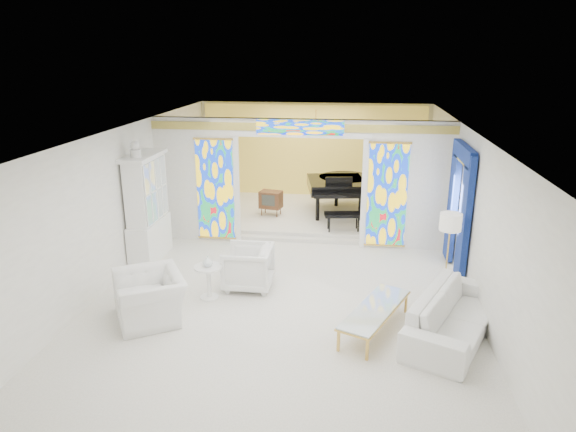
# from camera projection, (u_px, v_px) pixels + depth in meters

# --- Properties ---
(floor) EXTENTS (12.00, 12.00, 0.00)m
(floor) POSITION_uv_depth(u_px,v_px,m) (289.00, 276.00, 10.65)
(floor) COLOR white
(floor) RESTS_ON ground
(ceiling) EXTENTS (7.00, 12.00, 0.02)m
(ceiling) POSITION_uv_depth(u_px,v_px,m) (289.00, 132.00, 9.74)
(ceiling) COLOR white
(ceiling) RESTS_ON wall_back
(wall_back) EXTENTS (7.00, 0.02, 3.00)m
(wall_back) POSITION_uv_depth(u_px,v_px,m) (314.00, 152.00, 15.86)
(wall_back) COLOR white
(wall_back) RESTS_ON floor
(wall_front) EXTENTS (7.00, 0.02, 3.00)m
(wall_front) POSITION_uv_depth(u_px,v_px,m) (204.00, 401.00, 4.53)
(wall_front) COLOR white
(wall_front) RESTS_ON floor
(wall_left) EXTENTS (0.02, 12.00, 3.00)m
(wall_left) POSITION_uv_depth(u_px,v_px,m) (122.00, 201.00, 10.62)
(wall_left) COLOR white
(wall_left) RESTS_ON floor
(wall_right) EXTENTS (0.02, 12.00, 3.00)m
(wall_right) POSITION_uv_depth(u_px,v_px,m) (471.00, 214.00, 9.77)
(wall_right) COLOR white
(wall_right) RESTS_ON floor
(partition_wall) EXTENTS (7.00, 0.22, 3.00)m
(partition_wall) POSITION_uv_depth(u_px,v_px,m) (300.00, 177.00, 12.03)
(partition_wall) COLOR white
(partition_wall) RESTS_ON floor
(stained_glass_left) EXTENTS (0.90, 0.04, 2.40)m
(stained_glass_left) POSITION_uv_depth(u_px,v_px,m) (215.00, 190.00, 12.29)
(stained_glass_left) COLOR gold
(stained_glass_left) RESTS_ON partition_wall
(stained_glass_right) EXTENTS (0.90, 0.04, 2.40)m
(stained_glass_right) POSITION_uv_depth(u_px,v_px,m) (387.00, 195.00, 11.79)
(stained_glass_right) COLOR gold
(stained_glass_right) RESTS_ON partition_wall
(stained_glass_transom) EXTENTS (2.00, 0.04, 0.34)m
(stained_glass_transom) POSITION_uv_depth(u_px,v_px,m) (300.00, 128.00, 11.58)
(stained_glass_transom) COLOR gold
(stained_glass_transom) RESTS_ON partition_wall
(alcove_platform) EXTENTS (6.80, 3.80, 0.18)m
(alcove_platform) POSITION_uv_depth(u_px,v_px,m) (308.00, 214.00, 14.50)
(alcove_platform) COLOR white
(alcove_platform) RESTS_ON floor
(gold_curtain_back) EXTENTS (6.70, 0.10, 2.90)m
(gold_curtain_back) POSITION_uv_depth(u_px,v_px,m) (313.00, 153.00, 15.75)
(gold_curtain_back) COLOR #F8DD56
(gold_curtain_back) RESTS_ON wall_back
(chandelier) EXTENTS (0.48, 0.48, 0.30)m
(chandelier) POSITION_uv_depth(u_px,v_px,m) (316.00, 127.00, 13.63)
(chandelier) COLOR gold
(chandelier) RESTS_ON ceiling
(blue_drapes) EXTENTS (0.14, 1.85, 2.65)m
(blue_drapes) POSITION_uv_depth(u_px,v_px,m) (459.00, 200.00, 10.42)
(blue_drapes) COLOR navy
(blue_drapes) RESTS_ON wall_right
(china_cabinet) EXTENTS (0.56, 1.46, 2.72)m
(china_cabinet) POSITION_uv_depth(u_px,v_px,m) (148.00, 209.00, 11.25)
(china_cabinet) COLOR white
(china_cabinet) RESTS_ON floor
(armchair_left) EXTENTS (1.58, 1.64, 0.81)m
(armchair_left) POSITION_uv_depth(u_px,v_px,m) (150.00, 297.00, 8.85)
(armchair_left) COLOR white
(armchair_left) RESTS_ON floor
(armchair_right) EXTENTS (0.94, 0.91, 0.85)m
(armchair_right) POSITION_uv_depth(u_px,v_px,m) (248.00, 267.00, 10.04)
(armchair_right) COLOR silver
(armchair_right) RESTS_ON floor
(sofa) EXTENTS (1.96, 2.72, 0.74)m
(sofa) POSITION_uv_depth(u_px,v_px,m) (454.00, 315.00, 8.33)
(sofa) COLOR silver
(sofa) RESTS_ON floor
(side_table) EXTENTS (0.60, 0.60, 0.65)m
(side_table) POSITION_uv_depth(u_px,v_px,m) (209.00, 277.00, 9.59)
(side_table) COLOR white
(side_table) RESTS_ON floor
(vase) EXTENTS (0.21, 0.21, 0.20)m
(vase) POSITION_uv_depth(u_px,v_px,m) (208.00, 261.00, 9.49)
(vase) COLOR silver
(vase) RESTS_ON side_table
(coffee_table) EXTENTS (1.29, 1.95, 0.42)m
(coffee_table) POSITION_uv_depth(u_px,v_px,m) (375.00, 310.00, 8.47)
(coffee_table) COLOR silver
(coffee_table) RESTS_ON floor
(floor_lamp) EXTENTS (0.50, 0.50, 1.63)m
(floor_lamp) POSITION_uv_depth(u_px,v_px,m) (450.00, 226.00, 9.43)
(floor_lamp) COLOR gold
(floor_lamp) RESTS_ON floor
(grand_piano) EXTENTS (1.97, 3.04, 1.14)m
(grand_piano) POSITION_uv_depth(u_px,v_px,m) (341.00, 184.00, 14.20)
(grand_piano) COLOR black
(grand_piano) RESTS_ON alcove_platform
(tv_console) EXTENTS (0.65, 0.50, 0.67)m
(tv_console) POSITION_uv_depth(u_px,v_px,m) (271.00, 200.00, 13.95)
(tv_console) COLOR brown
(tv_console) RESTS_ON alcove_platform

